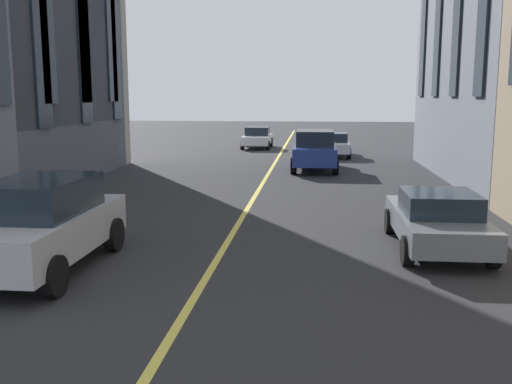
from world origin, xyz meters
name	(u,v)px	position (x,y,z in m)	size (l,w,h in m)	color
lane_centre_line	(250,204)	(20.00, 0.00, 0.00)	(80.00, 0.16, 0.01)	#D8C64C
car_white_trailing	(333,144)	(35.46, -3.11, 0.70)	(4.40, 1.95, 1.37)	silver
car_silver_near	(41,223)	(12.42, 3.40, 0.97)	(4.70, 2.14, 1.88)	#B7BABF
car_grey_parked_a	(437,220)	(14.85, -4.90, 0.70)	(4.40, 1.95, 1.37)	slate
car_white_far	(257,138)	(40.24, 1.77, 0.70)	(3.90, 1.89, 1.40)	silver
car_blue_mid	(315,150)	(29.04, -2.08, 0.97)	(4.70, 2.14, 1.88)	navy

